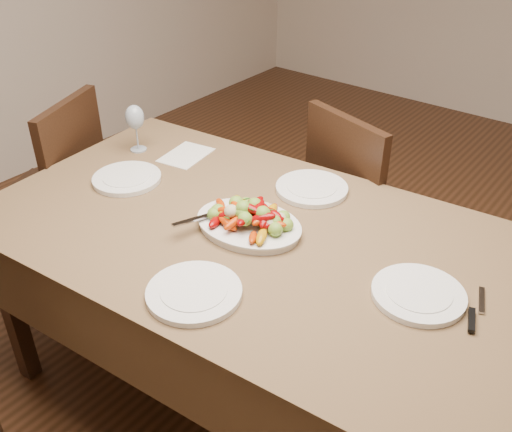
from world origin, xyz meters
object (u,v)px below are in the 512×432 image
object	(u,v)px
plate_far	(312,189)
plate_near	(194,293)
dining_table	(256,320)
plate_left	(127,179)
chair_far	(371,209)
serving_platter	(249,226)
wine_glass	(136,127)
plate_right	(418,294)
chair_left	(45,198)

from	to	relation	value
plate_far	plate_near	xyz separation A→B (m)	(0.06, -0.68, 0.00)
dining_table	plate_left	distance (m)	0.70
chair_far	plate_left	world-z (taller)	chair_far
serving_platter	wine_glass	bearing A→B (deg)	166.25
plate_near	plate_right	bearing A→B (deg)	37.44
chair_far	chair_left	world-z (taller)	same
dining_table	plate_left	world-z (taller)	plate_left
plate_far	wine_glass	bearing A→B (deg)	-167.92
dining_table	plate_right	xyz separation A→B (m)	(0.55, 0.03, 0.39)
plate_left	plate_near	world-z (taller)	same
plate_far	wine_glass	distance (m)	0.77
dining_table	plate_left	size ratio (longest dim) A/B	7.29
plate_right	wine_glass	size ratio (longest dim) A/B	1.25
chair_left	plate_left	size ratio (longest dim) A/B	3.77
plate_right	plate_near	world-z (taller)	same
plate_near	plate_left	bearing A→B (deg)	153.56
plate_near	serving_platter	bearing A→B (deg)	103.81
plate_right	wine_glass	bearing A→B (deg)	173.45
chair_left	plate_right	bearing A→B (deg)	70.32
serving_platter	plate_far	world-z (taller)	serving_platter
dining_table	plate_far	size ratio (longest dim) A/B	7.09
plate_right	plate_near	size ratio (longest dim) A/B	0.96
serving_platter	plate_right	xyz separation A→B (m)	(0.57, 0.03, -0.00)
plate_left	plate_right	world-z (taller)	same
chair_left	serving_platter	bearing A→B (deg)	70.08
chair_left	wine_glass	size ratio (longest dim) A/B	4.64
chair_far	plate_near	bearing A→B (deg)	108.55
plate_right	serving_platter	bearing A→B (deg)	-177.22
serving_platter	wine_glass	size ratio (longest dim) A/B	1.70
plate_far	plate_near	size ratio (longest dim) A/B	0.98
chair_far	plate_far	xyz separation A→B (m)	(-0.04, -0.44, 0.29)
chair_far	wine_glass	xyz separation A→B (m)	(-0.78, -0.60, 0.39)
chair_far	serving_platter	size ratio (longest dim) A/B	2.73
plate_far	dining_table	bearing A→B (deg)	-88.89
dining_table	plate_far	world-z (taller)	plate_far
chair_left	plate_near	distance (m)	1.30
plate_far	wine_glass	xyz separation A→B (m)	(-0.74, -0.16, 0.09)
plate_left	plate_near	distance (m)	0.72
dining_table	plate_far	xyz separation A→B (m)	(-0.01, 0.33, 0.39)
plate_right	plate_far	bearing A→B (deg)	150.86
dining_table	chair_far	bearing A→B (deg)	87.83
chair_left	plate_far	xyz separation A→B (m)	(1.17, 0.38, 0.29)
chair_far	wine_glass	bearing A→B (deg)	54.88
plate_left	plate_right	distance (m)	1.13
chair_far	plate_left	bearing A→B (deg)	69.73
chair_far	plate_near	xyz separation A→B (m)	(0.03, -1.12, 0.29)
chair_left	plate_far	world-z (taller)	chair_left
serving_platter	chair_far	bearing A→B (deg)	85.73
chair_far	plate_far	world-z (taller)	chair_far
chair_left	plate_near	xyz separation A→B (m)	(1.23, -0.30, 0.29)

